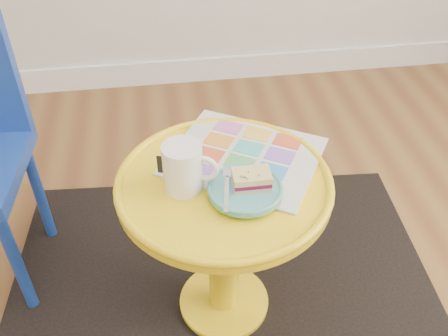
{
  "coord_description": "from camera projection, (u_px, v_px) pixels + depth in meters",
  "views": [
    {
      "loc": [
        0.09,
        -0.23,
        1.27
      ],
      "look_at": [
        0.22,
        0.65,
        0.53
      ],
      "focal_mm": 40.0,
      "sensor_mm": 36.0,
      "label": 1
    }
  ],
  "objects": [
    {
      "name": "rug",
      "position": [
        224.0,
        303.0,
        1.5
      ],
      "size": [
        1.37,
        1.19,
        0.01
      ],
      "primitive_type": "cube",
      "rotation": [
        0.0,
        0.0,
        -0.07
      ],
      "color": "black",
      "rests_on": "ground"
    },
    {
      "name": "side_table",
      "position": [
        224.0,
        222.0,
        1.27
      ],
      "size": [
        0.52,
        0.52,
        0.49
      ],
      "color": "yellow",
      "rests_on": "ground"
    },
    {
      "name": "newspaper",
      "position": [
        244.0,
        156.0,
        1.25
      ],
      "size": [
        0.46,
        0.44,
        0.01
      ],
      "primitive_type": "cube",
      "rotation": [
        0.0,
        0.0,
        -0.54
      ],
      "color": "silver",
      "rests_on": "side_table"
    },
    {
      "name": "mug",
      "position": [
        184.0,
        166.0,
        1.13
      ],
      "size": [
        0.13,
        0.09,
        0.12
      ],
      "rotation": [
        0.0,
        0.0,
        -0.35
      ],
      "color": "white",
      "rests_on": "side_table"
    },
    {
      "name": "plate",
      "position": [
        245.0,
        190.0,
        1.13
      ],
      "size": [
        0.17,
        0.17,
        0.02
      ],
      "color": "#51A8AD",
      "rests_on": "newspaper"
    },
    {
      "name": "cake_slice",
      "position": [
        252.0,
        179.0,
        1.12
      ],
      "size": [
        0.09,
        0.06,
        0.04
      ],
      "rotation": [
        0.0,
        0.0,
        -0.01
      ],
      "color": "#D3BC8C",
      "rests_on": "plate"
    },
    {
      "name": "fork",
      "position": [
        227.0,
        187.0,
        1.13
      ],
      "size": [
        0.04,
        0.14,
        0.0
      ],
      "rotation": [
        0.0,
        0.0,
        -0.17
      ],
      "color": "silver",
      "rests_on": "plate"
    }
  ]
}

